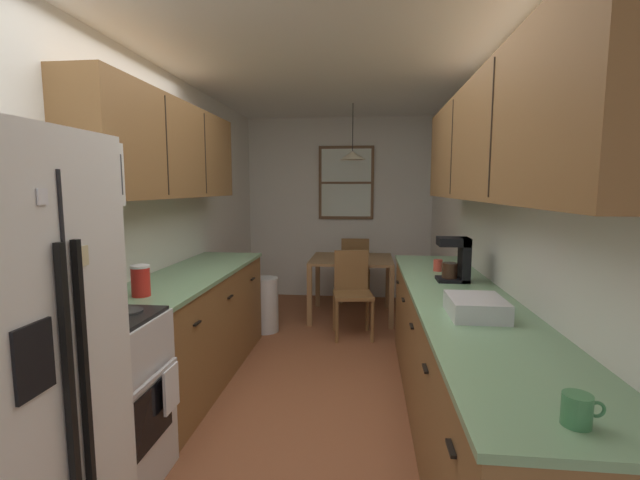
{
  "coord_description": "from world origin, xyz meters",
  "views": [
    {
      "loc": [
        0.4,
        -2.58,
        1.57
      ],
      "look_at": [
        -0.03,
        1.37,
        1.09
      ],
      "focal_mm": 24.36,
      "sensor_mm": 36.0,
      "label": 1
    }
  ],
  "objects_px": {
    "microwave_over_range": "(56,173)",
    "table_serving_bowl": "(344,255)",
    "dining_table": "(352,266)",
    "mug_spare": "(438,265)",
    "mug_by_coffeemaker": "(578,410)",
    "coffee_maker": "(457,259)",
    "dining_chair_far": "(355,267)",
    "storage_canister": "(141,281)",
    "trash_bin": "(265,305)",
    "dish_rack": "(476,307)",
    "stove_range": "(93,403)",
    "dining_chair_near": "(352,289)"
  },
  "relations": [
    {
      "from": "dining_chair_far",
      "to": "mug_spare",
      "type": "distance_m",
      "value": 2.46
    },
    {
      "from": "microwave_over_range",
      "to": "dining_table",
      "type": "bearing_deg",
      "value": 67.62
    },
    {
      "from": "trash_bin",
      "to": "mug_spare",
      "type": "distance_m",
      "value": 2.05
    },
    {
      "from": "coffee_maker",
      "to": "mug_spare",
      "type": "distance_m",
      "value": 0.41
    },
    {
      "from": "dining_chair_far",
      "to": "dish_rack",
      "type": "distance_m",
      "value": 3.66
    },
    {
      "from": "storage_canister",
      "to": "dining_table",
      "type": "bearing_deg",
      "value": 65.57
    },
    {
      "from": "dining_chair_far",
      "to": "mug_by_coffeemaker",
      "type": "xyz_separation_m",
      "value": [
        0.76,
        -4.62,
        0.45
      ]
    },
    {
      "from": "mug_by_coffeemaker",
      "to": "microwave_over_range",
      "type": "bearing_deg",
      "value": 160.65
    },
    {
      "from": "trash_bin",
      "to": "dining_chair_far",
      "type": "bearing_deg",
      "value": 54.32
    },
    {
      "from": "table_serving_bowl",
      "to": "coffee_maker",
      "type": "bearing_deg",
      "value": -66.09
    },
    {
      "from": "table_serving_bowl",
      "to": "dining_chair_far",
      "type": "bearing_deg",
      "value": 78.08
    },
    {
      "from": "mug_by_coffeemaker",
      "to": "table_serving_bowl",
      "type": "xyz_separation_m",
      "value": [
        -0.88,
        4.03,
        -0.19
      ]
    },
    {
      "from": "trash_bin",
      "to": "coffee_maker",
      "type": "xyz_separation_m",
      "value": [
        1.75,
        -1.37,
        0.77
      ]
    },
    {
      "from": "trash_bin",
      "to": "table_serving_bowl",
      "type": "xyz_separation_m",
      "value": [
        0.82,
        0.72,
        0.46
      ]
    },
    {
      "from": "stove_range",
      "to": "mug_spare",
      "type": "bearing_deg",
      "value": 38.64
    },
    {
      "from": "microwave_over_range",
      "to": "dining_chair_near",
      "type": "xyz_separation_m",
      "value": [
        1.36,
        2.57,
        -1.14
      ]
    },
    {
      "from": "dining_chair_far",
      "to": "mug_spare",
      "type": "bearing_deg",
      "value": -72.26
    },
    {
      "from": "stove_range",
      "to": "microwave_over_range",
      "type": "distance_m",
      "value": 1.18
    },
    {
      "from": "dining_chair_far",
      "to": "table_serving_bowl",
      "type": "bearing_deg",
      "value": -101.92
    },
    {
      "from": "mug_spare",
      "to": "microwave_over_range",
      "type": "bearing_deg",
      "value": -142.92
    },
    {
      "from": "microwave_over_range",
      "to": "table_serving_bowl",
      "type": "relative_size",
      "value": 3.05
    },
    {
      "from": "microwave_over_range",
      "to": "dining_chair_far",
      "type": "bearing_deg",
      "value": 70.81
    },
    {
      "from": "dining_table",
      "to": "table_serving_bowl",
      "type": "relative_size",
      "value": 5.3
    },
    {
      "from": "dining_chair_near",
      "to": "storage_canister",
      "type": "xyz_separation_m",
      "value": [
        -1.25,
        -2.03,
        0.5
      ]
    },
    {
      "from": "stove_range",
      "to": "dish_rack",
      "type": "bearing_deg",
      "value": 9.3
    },
    {
      "from": "microwave_over_range",
      "to": "storage_canister",
      "type": "relative_size",
      "value": 2.88
    },
    {
      "from": "dining_chair_near",
      "to": "mug_by_coffeemaker",
      "type": "relative_size",
      "value": 7.56
    },
    {
      "from": "stove_range",
      "to": "storage_canister",
      "type": "relative_size",
      "value": 5.63
    },
    {
      "from": "microwave_over_range",
      "to": "dining_chair_near",
      "type": "bearing_deg",
      "value": 62.13
    },
    {
      "from": "dining_chair_far",
      "to": "trash_bin",
      "type": "distance_m",
      "value": 1.63
    },
    {
      "from": "stove_range",
      "to": "storage_canister",
      "type": "distance_m",
      "value": 0.75
    },
    {
      "from": "table_serving_bowl",
      "to": "mug_spare",
      "type": "bearing_deg",
      "value": -63.35
    },
    {
      "from": "mug_by_coffeemaker",
      "to": "dish_rack",
      "type": "relative_size",
      "value": 0.35
    },
    {
      "from": "coffee_maker",
      "to": "dining_chair_far",
      "type": "bearing_deg",
      "value": 106.71
    },
    {
      "from": "dish_rack",
      "to": "table_serving_bowl",
      "type": "distance_m",
      "value": 3.1
    },
    {
      "from": "storage_canister",
      "to": "table_serving_bowl",
      "type": "xyz_separation_m",
      "value": [
        1.12,
        2.75,
        -0.24
      ]
    },
    {
      "from": "table_serving_bowl",
      "to": "dining_table",
      "type": "bearing_deg",
      "value": -33.42
    },
    {
      "from": "dining_chair_far",
      "to": "storage_canister",
      "type": "bearing_deg",
      "value": -110.4
    },
    {
      "from": "trash_bin",
      "to": "dish_rack",
      "type": "height_order",
      "value": "dish_rack"
    },
    {
      "from": "dining_chair_near",
      "to": "trash_bin",
      "type": "bearing_deg",
      "value": -179.85
    },
    {
      "from": "stove_range",
      "to": "microwave_over_range",
      "type": "height_order",
      "value": "microwave_over_range"
    },
    {
      "from": "coffee_maker",
      "to": "dish_rack",
      "type": "xyz_separation_m",
      "value": [
        -0.07,
        -0.87,
        -0.12
      ]
    },
    {
      "from": "mug_by_coffeemaker",
      "to": "stove_range",
      "type": "bearing_deg",
      "value": 159.64
    },
    {
      "from": "dining_chair_near",
      "to": "dish_rack",
      "type": "relative_size",
      "value": 2.65
    },
    {
      "from": "trash_bin",
      "to": "storage_canister",
      "type": "xyz_separation_m",
      "value": [
        -0.3,
        -2.03,
        0.7
      ]
    },
    {
      "from": "dining_table",
      "to": "mug_spare",
      "type": "height_order",
      "value": "mug_spare"
    },
    {
      "from": "dining_chair_near",
      "to": "coffee_maker",
      "type": "distance_m",
      "value": 1.69
    },
    {
      "from": "mug_spare",
      "to": "dining_table",
      "type": "bearing_deg",
      "value": 114.73
    },
    {
      "from": "trash_bin",
      "to": "mug_by_coffeemaker",
      "type": "xyz_separation_m",
      "value": [
        1.7,
        -3.31,
        0.65
      ]
    },
    {
      "from": "microwave_over_range",
      "to": "coffee_maker",
      "type": "relative_size",
      "value": 1.77
    }
  ]
}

